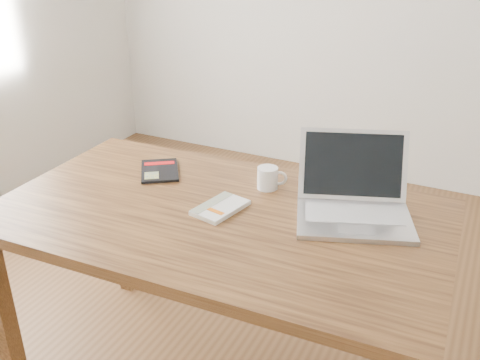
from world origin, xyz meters
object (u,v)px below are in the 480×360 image
at_px(black_guidebook, 160,170).
at_px(desk, 219,235).
at_px(laptop, 354,200).
at_px(coffee_mug, 268,178).
at_px(white_guidebook, 220,208).

bearing_deg(black_guidebook, desk, -62.22).
xyz_separation_m(desk, laptop, (0.40, 0.18, 0.14)).
xyz_separation_m(desk, coffee_mug, (0.08, 0.23, 0.13)).
distance_m(black_guidebook, laptop, 0.76).
height_order(desk, black_guidebook, black_guidebook).
distance_m(white_guidebook, laptop, 0.44).
height_order(desk, coffee_mug, coffee_mug).
bearing_deg(laptop, white_guidebook, -177.28).
relative_size(white_guidebook, laptop, 0.45).
relative_size(desk, black_guidebook, 6.08).
distance_m(white_guidebook, coffee_mug, 0.24).
relative_size(desk, white_guidebook, 7.33).
height_order(white_guidebook, coffee_mug, coffee_mug).
relative_size(black_guidebook, coffee_mug, 2.39).
xyz_separation_m(laptop, coffee_mug, (-0.32, 0.05, -0.01)).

